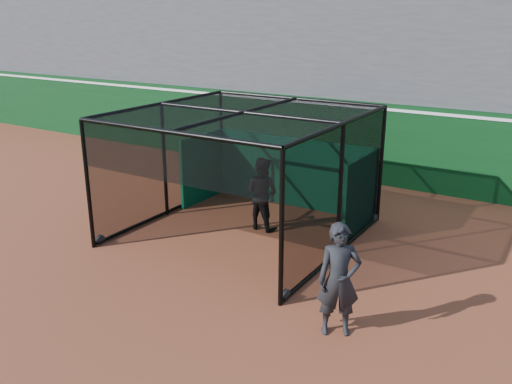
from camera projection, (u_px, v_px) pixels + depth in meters
The scene contains 6 objects.
ground at pixel (182, 282), 10.65m from camera, with size 120.00×120.00×0.00m, color brown.
outfield_wall at pixel (352, 139), 17.10m from camera, with size 50.00×0.50×2.50m.
grandstand at pixel (398, 31), 19.15m from camera, with size 50.00×7.85×8.95m.
batting_cage at pixel (244, 175), 12.63m from camera, with size 4.95×5.12×2.92m.
batter at pixel (262, 193), 13.11m from camera, with size 0.87×0.68×1.79m, color black.
on_deck_player at pixel (339, 280), 8.69m from camera, with size 0.84×0.75×1.92m.
Camera 1 is at (6.30, -7.34, 5.00)m, focal length 38.00 mm.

